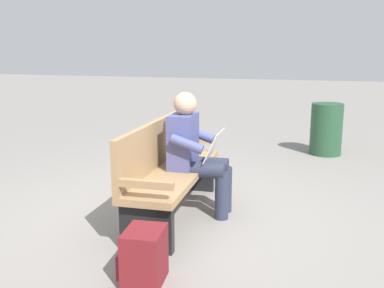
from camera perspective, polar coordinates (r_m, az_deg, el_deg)
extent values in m
plane|color=gray|center=(4.30, -2.17, -9.19)|extent=(40.00, 40.00, 0.00)
cube|color=#9E7A51|center=(4.16, -2.22, -3.80)|extent=(1.83, 0.59, 0.06)
cube|color=#9E7A51|center=(4.16, -5.09, -0.21)|extent=(1.80, 0.16, 0.45)
cube|color=#9E7A51|center=(4.92, 0.55, 0.52)|extent=(0.09, 0.48, 0.06)
cube|color=#9E7A51|center=(3.35, -6.36, -5.20)|extent=(0.09, 0.48, 0.06)
cube|color=black|center=(4.97, 0.41, -3.83)|extent=(0.11, 0.44, 0.39)
cube|color=black|center=(3.52, -5.92, -10.80)|extent=(0.11, 0.44, 0.39)
cube|color=#474C84|center=(4.19, -1.15, 0.39)|extent=(0.41, 0.24, 0.52)
sphere|color=tan|center=(4.12, -0.91, 5.27)|extent=(0.22, 0.22, 0.22)
cylinder|color=#282D42|center=(4.29, 1.92, -2.69)|extent=(0.18, 0.43, 0.15)
cylinder|color=#282D42|center=(4.10, 1.33, -3.39)|extent=(0.18, 0.43, 0.15)
cylinder|color=#282D42|center=(4.32, 4.36, -5.92)|extent=(0.13, 0.13, 0.45)
cylinder|color=#282D42|center=(4.14, 3.88, -6.76)|extent=(0.13, 0.13, 0.45)
cylinder|color=#474C84|center=(4.38, 0.93, 1.28)|extent=(0.11, 0.32, 0.18)
cylinder|color=#474C84|center=(3.93, -0.67, -0.01)|extent=(0.11, 0.32, 0.18)
cube|color=silver|center=(4.12, 2.87, -0.17)|extent=(0.41, 0.16, 0.27)
cube|color=maroon|center=(3.09, -6.19, -14.34)|extent=(0.35, 0.29, 0.38)
cube|color=maroon|center=(3.16, -8.83, -14.96)|extent=(0.23, 0.07, 0.17)
cylinder|color=#23472D|center=(6.93, 17.09, 1.87)|extent=(0.47, 0.47, 0.78)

